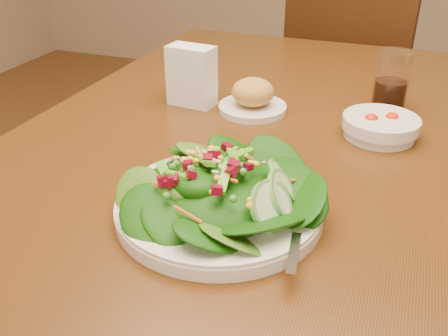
# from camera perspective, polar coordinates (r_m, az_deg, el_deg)

# --- Properties ---
(dining_table) EXTENTS (0.90, 1.40, 0.75)m
(dining_table) POSITION_cam_1_polar(r_m,az_deg,el_deg) (1.04, 3.71, -0.54)
(dining_table) COLOR #4C2E0D
(dining_table) RESTS_ON ground_plane
(chair_far) EXTENTS (0.55, 0.56, 1.02)m
(chair_far) POSITION_cam_1_polar(r_m,az_deg,el_deg) (1.99, 14.46, 9.98)
(chair_far) COLOR #31190B
(chair_far) RESTS_ON ground_plane
(salad_plate) EXTENTS (0.30, 0.30, 0.09)m
(salad_plate) POSITION_cam_1_polar(r_m,az_deg,el_deg) (0.71, 0.21, -3.16)
(salad_plate) COLOR silver
(salad_plate) RESTS_ON dining_table
(bread_plate) EXTENTS (0.14, 0.14, 0.07)m
(bread_plate) POSITION_cam_1_polar(r_m,az_deg,el_deg) (1.06, 3.30, 7.97)
(bread_plate) COLOR silver
(bread_plate) RESTS_ON dining_table
(tomato_bowl) EXTENTS (0.14, 0.14, 0.05)m
(tomato_bowl) POSITION_cam_1_polar(r_m,az_deg,el_deg) (0.99, 17.43, 4.55)
(tomato_bowl) COLOR silver
(tomato_bowl) RESTS_ON dining_table
(drinking_glass) EXTENTS (0.07, 0.07, 0.13)m
(drinking_glass) POSITION_cam_1_polar(r_m,az_deg,el_deg) (1.12, 18.54, 8.98)
(drinking_glass) COLOR silver
(drinking_glass) RESTS_ON dining_table
(napkin_holder) EXTENTS (0.10, 0.06, 0.13)m
(napkin_holder) POSITION_cam_1_polar(r_m,az_deg,el_deg) (1.08, -3.72, 10.64)
(napkin_holder) COLOR white
(napkin_holder) RESTS_ON dining_table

